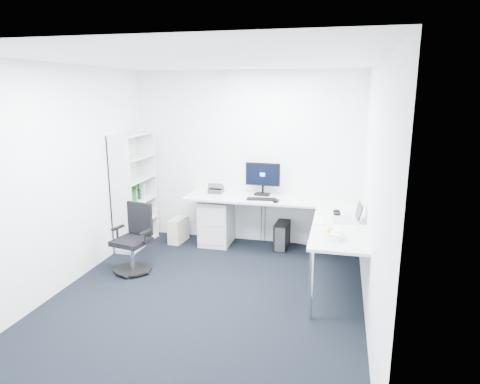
% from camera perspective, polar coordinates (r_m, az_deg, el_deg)
% --- Properties ---
extents(ground, '(4.20, 4.20, 0.00)m').
position_cam_1_polar(ground, '(5.24, -4.39, -13.81)').
color(ground, black).
extents(ceiling, '(4.20, 4.20, 0.00)m').
position_cam_1_polar(ceiling, '(4.67, -5.00, 17.15)').
color(ceiling, white).
extents(wall_back, '(3.60, 0.02, 2.70)m').
position_cam_1_polar(wall_back, '(6.77, 0.83, 4.55)').
color(wall_back, white).
rests_on(wall_back, ground).
extents(wall_front, '(3.60, 0.02, 2.70)m').
position_cam_1_polar(wall_front, '(2.93, -17.54, -8.02)').
color(wall_front, white).
rests_on(wall_front, ground).
extents(wall_left, '(0.02, 4.20, 2.70)m').
position_cam_1_polar(wall_left, '(5.59, -22.51, 1.64)').
color(wall_left, white).
rests_on(wall_left, ground).
extents(wall_right, '(0.02, 4.20, 2.70)m').
position_cam_1_polar(wall_right, '(4.56, 17.37, -0.42)').
color(wall_right, white).
rests_on(wall_right, ground).
extents(l_desk, '(2.78, 1.56, 0.81)m').
position_cam_1_polar(l_desk, '(6.22, 4.35, -5.24)').
color(l_desk, silver).
rests_on(l_desk, ground).
extents(drawer_pedestal, '(0.47, 0.58, 0.71)m').
position_cam_1_polar(drawer_pedestal, '(6.82, -3.12, -3.97)').
color(drawer_pedestal, silver).
rests_on(drawer_pedestal, ground).
extents(bookshelf, '(0.34, 0.88, 1.76)m').
position_cam_1_polar(bookshelf, '(6.80, -13.90, 0.19)').
color(bookshelf, silver).
rests_on(bookshelf, ground).
extents(task_chair, '(0.61, 0.61, 0.92)m').
position_cam_1_polar(task_chair, '(5.89, -14.30, -6.16)').
color(task_chair, black).
rests_on(task_chair, ground).
extents(black_pc_tower, '(0.22, 0.44, 0.42)m').
position_cam_1_polar(black_pc_tower, '(6.67, 5.60, -5.78)').
color(black_pc_tower, black).
rests_on(black_pc_tower, ground).
extents(beige_pc_tower, '(0.23, 0.43, 0.39)m').
position_cam_1_polar(beige_pc_tower, '(7.01, -8.21, -5.01)').
color(beige_pc_tower, beige).
rests_on(beige_pc_tower, ground).
extents(power_strip, '(0.39, 0.16, 0.04)m').
position_cam_1_polar(power_strip, '(6.93, 9.36, -6.78)').
color(power_strip, white).
rests_on(power_strip, ground).
extents(monitor, '(0.55, 0.19, 0.52)m').
position_cam_1_polar(monitor, '(6.58, 3.03, 1.81)').
color(monitor, black).
rests_on(monitor, l_desk).
extents(black_keyboard, '(0.44, 0.20, 0.02)m').
position_cam_1_polar(black_keyboard, '(6.33, 2.88, -0.95)').
color(black_keyboard, black).
rests_on(black_keyboard, l_desk).
extents(mouse, '(0.08, 0.12, 0.04)m').
position_cam_1_polar(mouse, '(6.21, 4.84, -1.21)').
color(mouse, black).
rests_on(mouse, l_desk).
extents(desk_phone, '(0.22, 0.22, 0.15)m').
position_cam_1_polar(desk_phone, '(6.76, -3.22, 0.54)').
color(desk_phone, '#2D2D30').
rests_on(desk_phone, l_desk).
extents(laptop, '(0.38, 0.37, 0.24)m').
position_cam_1_polar(laptop, '(5.45, 13.49, -2.51)').
color(laptop, silver).
rests_on(laptop, l_desk).
extents(white_keyboard, '(0.15, 0.42, 0.01)m').
position_cam_1_polar(white_keyboard, '(5.42, 10.49, -3.69)').
color(white_keyboard, white).
rests_on(white_keyboard, l_desk).
extents(headphones, '(0.15, 0.22, 0.06)m').
position_cam_1_polar(headphones, '(5.75, 12.79, -2.58)').
color(headphones, black).
rests_on(headphones, l_desk).
extents(orange_fruit, '(0.08, 0.08, 0.08)m').
position_cam_1_polar(orange_fruit, '(4.90, 12.02, -5.18)').
color(orange_fruit, orange).
rests_on(orange_fruit, l_desk).
extents(tissue_box, '(0.17, 0.25, 0.08)m').
position_cam_1_polar(tissue_box, '(4.79, 12.71, -5.66)').
color(tissue_box, white).
rests_on(tissue_box, l_desk).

